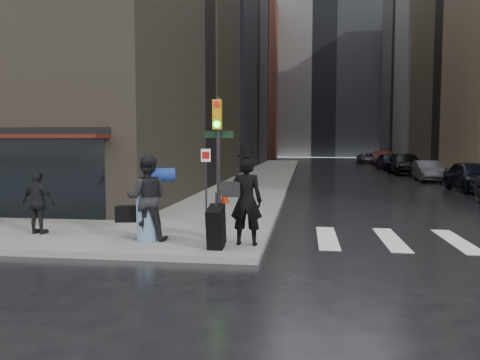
% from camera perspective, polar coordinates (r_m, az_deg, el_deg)
% --- Properties ---
extents(ground, '(140.00, 140.00, 0.00)m').
position_cam_1_polar(ground, '(11.83, -6.53, -7.49)').
color(ground, black).
rests_on(ground, ground).
extents(sidewalk_left, '(4.00, 50.00, 0.15)m').
position_cam_1_polar(sidewalk_left, '(38.38, 3.58, 0.95)').
color(sidewalk_left, slate).
rests_on(sidewalk_left, ground).
extents(sidewalk_right, '(3.00, 50.00, 0.15)m').
position_cam_1_polar(sidewalk_right, '(39.71, 23.40, 0.71)').
color(sidewalk_right, slate).
rests_on(sidewalk_right, ground).
extents(bldg_left_mid, '(22.00, 24.00, 34.00)m').
position_cam_1_polar(bldg_left_mid, '(53.71, -10.23, 20.15)').
color(bldg_left_mid, slate).
rests_on(bldg_left_mid, ground).
extents(bldg_left_far, '(22.00, 20.00, 26.00)m').
position_cam_1_polar(bldg_left_far, '(75.65, -4.38, 12.51)').
color(bldg_left_far, brown).
rests_on(bldg_left_far, ground).
extents(bldg_right_far, '(22.00, 20.00, 25.00)m').
position_cam_1_polar(bldg_right_far, '(73.64, 26.75, 11.87)').
color(bldg_right_far, slate).
rests_on(bldg_right_far, ground).
extents(bldg_distant, '(40.00, 12.00, 32.00)m').
position_cam_1_polar(bldg_distant, '(90.27, 10.08, 13.07)').
color(bldg_distant, slate).
rests_on(bldg_distant, ground).
extents(man_overcoat, '(1.13, 1.09, 2.20)m').
position_cam_1_polar(man_overcoat, '(10.48, 0.00, -3.04)').
color(man_overcoat, black).
rests_on(man_overcoat, ground).
extents(man_jeans, '(1.48, 0.93, 2.02)m').
position_cam_1_polar(man_jeans, '(11.27, -11.29, -2.14)').
color(man_jeans, black).
rests_on(man_jeans, ground).
extents(man_greycoat, '(1.00, 0.54, 1.61)m').
position_cam_1_polar(man_greycoat, '(12.90, -23.36, -2.52)').
color(man_greycoat, black).
rests_on(man_greycoat, ground).
extents(traffic_light, '(0.89, 0.41, 3.57)m').
position_cam_1_polar(traffic_light, '(12.95, -2.83, 4.52)').
color(traffic_light, black).
rests_on(traffic_light, ground).
extents(fire_hydrant, '(0.44, 0.33, 0.76)m').
position_cam_1_polar(fire_hydrant, '(18.01, -1.88, -1.75)').
color(fire_hydrant, '#9A2009').
rests_on(fire_hydrant, ground).
extents(parked_car_1, '(1.90, 4.56, 1.54)m').
position_cam_1_polar(parked_car_1, '(26.57, 26.44, 0.41)').
color(parked_car_1, black).
rests_on(parked_car_1, ground).
extents(parked_car_2, '(1.61, 4.09, 1.33)m').
position_cam_1_polar(parked_car_2, '(32.77, 21.88, 1.05)').
color(parked_car_2, '#3B3B3F').
rests_on(parked_car_2, ground).
extents(parked_car_3, '(2.28, 5.59, 1.62)m').
position_cam_1_polar(parked_car_3, '(39.20, 19.55, 1.85)').
color(parked_car_3, black).
rests_on(parked_car_3, ground).
extents(parked_car_4, '(2.02, 4.68, 1.57)m').
position_cam_1_polar(parked_car_4, '(45.67, 17.71, 2.20)').
color(parked_car_4, black).
rests_on(parked_car_4, ground).
extents(parked_car_5, '(1.87, 4.91, 1.60)m').
position_cam_1_polar(parked_car_5, '(52.28, 17.14, 2.50)').
color(parked_car_5, '#45110D').
rests_on(parked_car_5, ground).
extents(parked_car_6, '(2.31, 4.82, 1.33)m').
position_cam_1_polar(parked_car_6, '(58.71, 15.31, 2.60)').
color(parked_car_6, '#434348').
rests_on(parked_car_6, ground).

